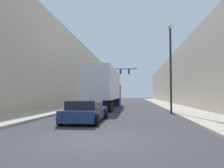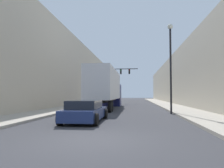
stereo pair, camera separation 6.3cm
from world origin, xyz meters
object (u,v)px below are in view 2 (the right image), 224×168
Objects in this scene: semi_truck at (107,88)px; street_lamp at (171,56)px; sedan_car at (85,111)px; traffic_signal_gantry at (113,78)px.

street_lamp reaches higher than semi_truck.
street_lamp is at bearing 44.23° from sedan_car.
semi_truck is 2.95× the size of sedan_car.
traffic_signal_gantry is (-1.28, 27.59, 4.13)m from sedan_car.
street_lamp is (5.79, 5.64, 4.10)m from sedan_car.
street_lamp is at bearing -72.13° from traffic_signal_gantry.
sedan_car is (0.41, -12.22, -1.75)m from semi_truck.
street_lamp reaches higher than traffic_signal_gantry.
traffic_signal_gantry reaches higher than sedan_car.
semi_truck reaches higher than sedan_car.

